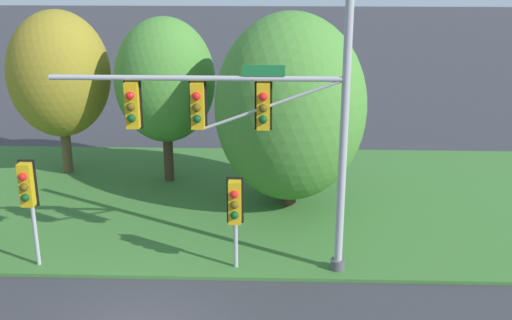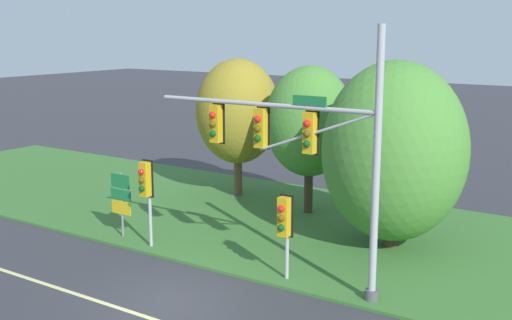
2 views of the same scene
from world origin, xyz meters
name	(u,v)px [view 1 (image 1 of 2)]	position (x,y,z in m)	size (l,w,h in m)	color
grass_verge	(187,198)	(0.00, 8.25, 0.05)	(48.00, 11.50, 0.10)	#386B2D
traffic_signal_mast	(255,119)	(2.64, 3.07, 4.45)	(7.85, 0.49, 7.82)	#9EA0A5
pedestrian_signal_near_kerb	(28,191)	(-3.55, 2.89, 2.41)	(0.46, 0.55, 3.18)	#9EA0A5
pedestrian_signal_further_along	(235,207)	(2.09, 2.95, 2.02)	(0.46, 0.55, 2.73)	#9EA0A5
tree_nearest_road	(59,74)	(-5.12, 10.79, 4.04)	(3.87, 3.87, 6.37)	brown
tree_left_of_mast	(165,81)	(-0.93, 10.00, 3.99)	(3.69, 3.69, 6.22)	#423021
tree_behind_signpost	(290,108)	(3.65, 7.81, 3.57)	(5.09, 5.09, 6.65)	#423021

